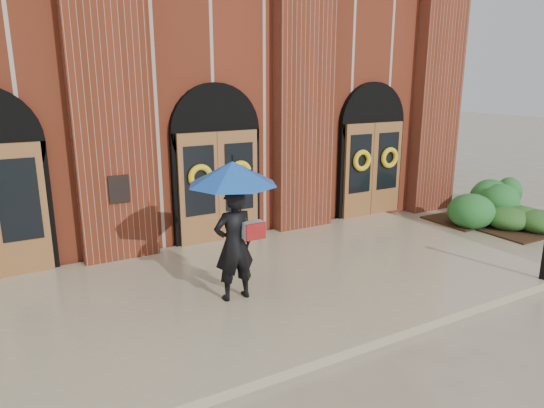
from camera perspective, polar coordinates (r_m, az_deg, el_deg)
ground at (r=9.13m, az=0.91°, el=-9.85°), size 90.00×90.00×0.00m
landing at (r=9.22m, az=0.44°, el=-9.09°), size 10.00×5.30×0.15m
church_building at (r=16.50m, az=-15.12°, el=13.08°), size 16.20×12.53×7.00m
man_with_umbrella at (r=7.86m, az=-4.56°, el=-0.04°), size 1.50×1.50×2.35m
hedge_wall_right at (r=14.96m, az=24.03°, el=0.29°), size 3.28×1.31×0.84m
hedge_front_right at (r=13.77m, az=26.91°, el=-1.84°), size 1.51×1.29×0.53m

